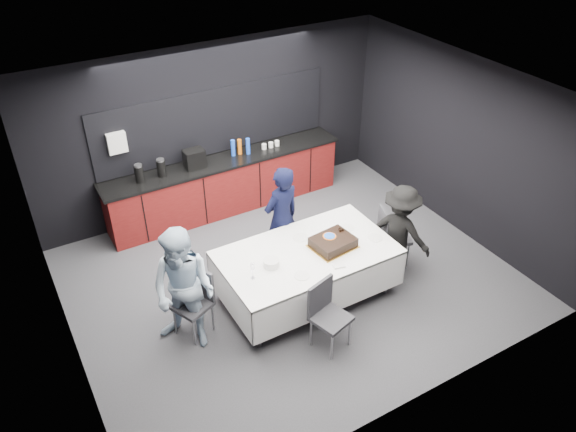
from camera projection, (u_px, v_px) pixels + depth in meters
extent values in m
plane|color=#414247|center=(291.00, 279.00, 8.13)|extent=(6.00, 6.00, 0.00)
cube|color=white|center=(292.00, 96.00, 6.56)|extent=(6.00, 5.00, 0.04)
cube|color=black|center=(214.00, 127.00, 9.14)|extent=(6.00, 0.04, 2.80)
cube|color=black|center=(419.00, 314.00, 5.56)|extent=(6.00, 0.04, 2.80)
cube|color=black|center=(54.00, 271.00, 6.10)|extent=(0.04, 5.00, 2.80)
cube|color=black|center=(460.00, 145.00, 8.59)|extent=(0.04, 5.00, 2.80)
cube|color=#570E0D|center=(226.00, 185.00, 9.46)|extent=(4.00, 0.60, 0.90)
cube|color=black|center=(224.00, 161.00, 9.19)|extent=(4.10, 0.64, 0.04)
cube|color=black|center=(214.00, 122.00, 9.07)|extent=(4.00, 0.03, 1.10)
cube|color=white|center=(117.00, 143.00, 8.34)|extent=(0.28, 0.12, 0.32)
cylinder|color=black|center=(139.00, 174.00, 8.53)|extent=(0.14, 0.14, 0.26)
cylinder|color=black|center=(161.00, 168.00, 8.67)|extent=(0.14, 0.14, 0.26)
cube|color=black|center=(194.00, 159.00, 8.89)|extent=(0.32, 0.24, 0.30)
cylinder|color=blue|center=(233.00, 148.00, 9.22)|extent=(0.07, 0.07, 0.28)
cylinder|color=orange|center=(240.00, 147.00, 9.28)|extent=(0.07, 0.07, 0.26)
cylinder|color=blue|center=(248.00, 146.00, 9.27)|extent=(0.07, 0.07, 0.28)
cylinder|color=white|center=(264.00, 147.00, 9.47)|extent=(0.08, 0.08, 0.09)
cylinder|color=white|center=(271.00, 145.00, 9.52)|extent=(0.08, 0.08, 0.09)
cylinder|color=white|center=(277.00, 143.00, 9.57)|extent=(0.08, 0.08, 0.09)
cylinder|color=#99999E|center=(138.00, 166.00, 8.45)|extent=(0.12, 0.12, 0.03)
cylinder|color=#99999E|center=(160.00, 160.00, 8.59)|extent=(0.12, 0.12, 0.03)
cylinder|color=#99999E|center=(258.00, 324.00, 6.86)|extent=(0.06, 0.06, 0.75)
cylinder|color=#99999E|center=(224.00, 278.00, 7.58)|extent=(0.06, 0.06, 0.75)
cylinder|color=#99999E|center=(387.00, 272.00, 7.69)|extent=(0.06, 0.06, 0.75)
cylinder|color=#99999E|center=(346.00, 235.00, 8.41)|extent=(0.06, 0.06, 0.75)
cube|color=white|center=(307.00, 252.00, 7.42)|extent=(2.32, 1.32, 0.04)
cube|color=white|center=(333.00, 296.00, 7.10)|extent=(2.32, 0.02, 0.55)
cube|color=white|center=(283.00, 243.00, 8.03)|extent=(2.32, 0.02, 0.55)
cube|color=white|center=(229.00, 297.00, 7.09)|extent=(0.02, 1.32, 0.55)
cube|color=white|center=(375.00, 242.00, 8.05)|extent=(0.02, 1.32, 0.55)
cube|color=gold|center=(333.00, 246.00, 7.49)|extent=(0.62, 0.53, 0.01)
cube|color=black|center=(333.00, 242.00, 7.45)|extent=(0.57, 0.48, 0.12)
cube|color=black|center=(333.00, 239.00, 7.42)|extent=(0.57, 0.48, 0.01)
cylinder|color=orange|center=(329.00, 236.00, 7.45)|extent=(0.18, 0.18, 0.00)
cylinder|color=blue|center=(329.00, 236.00, 7.44)|extent=(0.15, 0.15, 0.01)
sphere|color=black|center=(339.00, 229.00, 7.56)|extent=(0.04, 0.04, 0.04)
sphere|color=black|center=(342.00, 230.00, 7.54)|extent=(0.04, 0.04, 0.04)
sphere|color=black|center=(340.00, 230.00, 7.53)|extent=(0.04, 0.04, 0.04)
cylinder|color=white|center=(271.00, 263.00, 7.12)|extent=(0.21, 0.21, 0.10)
cylinder|color=white|center=(302.00, 276.00, 6.99)|extent=(0.19, 0.19, 0.01)
cylinder|color=white|center=(347.00, 227.00, 7.85)|extent=(0.19, 0.19, 0.01)
cylinder|color=white|center=(375.00, 238.00, 7.65)|extent=(0.21, 0.21, 0.01)
cylinder|color=white|center=(300.00, 237.00, 7.66)|extent=(0.22, 0.22, 0.01)
cube|color=white|center=(339.00, 266.00, 7.14)|extent=(0.17, 0.12, 0.02)
cylinder|color=white|center=(253.00, 278.00, 6.96)|extent=(0.06, 0.06, 0.00)
cylinder|color=white|center=(253.00, 274.00, 6.92)|extent=(0.01, 0.01, 0.12)
cylinder|color=white|center=(252.00, 267.00, 6.86)|extent=(0.05, 0.05, 0.10)
cube|color=#313136|center=(192.00, 305.00, 7.03)|extent=(0.55, 0.55, 0.05)
cube|color=#313136|center=(201.00, 282.00, 7.02)|extent=(0.20, 0.40, 0.45)
cylinder|color=#99999E|center=(175.00, 321.00, 7.13)|extent=(0.03, 0.03, 0.44)
cylinder|color=#99999E|center=(194.00, 332.00, 6.96)|extent=(0.03, 0.03, 0.44)
cylinder|color=#99999E|center=(194.00, 306.00, 7.36)|extent=(0.03, 0.03, 0.44)
cylinder|color=#99999E|center=(213.00, 316.00, 7.19)|extent=(0.03, 0.03, 0.44)
cube|color=#313136|center=(394.00, 237.00, 8.23)|extent=(0.54, 0.54, 0.05)
cube|color=#313136|center=(384.00, 225.00, 8.06)|extent=(0.18, 0.41, 0.45)
cylinder|color=#99999E|center=(408.00, 255.00, 8.24)|extent=(0.03, 0.03, 0.44)
cylinder|color=#99999E|center=(400.00, 242.00, 8.52)|extent=(0.03, 0.03, 0.44)
cylinder|color=#99999E|center=(386.00, 258.00, 8.19)|extent=(0.03, 0.03, 0.44)
cylinder|color=#99999E|center=(378.00, 244.00, 8.47)|extent=(0.03, 0.03, 0.44)
cube|color=#313136|center=(331.00, 319.00, 6.83)|extent=(0.52, 0.52, 0.05)
cube|color=#313136|center=(320.00, 296.00, 6.80)|extent=(0.42, 0.15, 0.45)
cylinder|color=#99999E|center=(332.00, 347.00, 6.76)|extent=(0.03, 0.03, 0.44)
cylinder|color=#99999E|center=(349.00, 332.00, 6.97)|extent=(0.03, 0.03, 0.44)
cylinder|color=#99999E|center=(311.00, 332.00, 6.96)|extent=(0.03, 0.03, 0.44)
cylinder|color=#99999E|center=(329.00, 318.00, 7.16)|extent=(0.03, 0.03, 0.44)
imported|color=black|center=(282.00, 219.00, 7.97)|extent=(0.66, 0.49, 1.64)
imported|color=silver|center=(184.00, 290.00, 6.67)|extent=(1.02, 1.04, 1.69)
imported|color=black|center=(400.00, 232.00, 7.88)|extent=(0.88, 1.07, 1.43)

